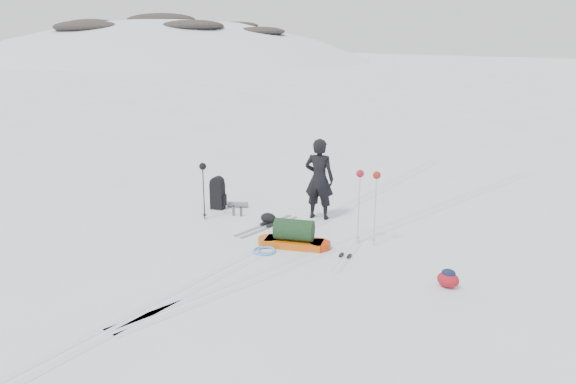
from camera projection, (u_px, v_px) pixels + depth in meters
name	position (u px, v px, depth m)	size (l,w,h in m)	color
ground	(293.00, 235.00, 12.14)	(200.00, 200.00, 0.00)	white
ski_tracks	(338.00, 230.00, 12.44)	(3.38, 17.97, 0.01)	silver
skier	(319.00, 179.00, 13.01)	(0.70, 0.46, 1.91)	black
pulk_sled	(294.00, 236.00, 11.44)	(1.57, 1.00, 0.58)	#D5590C
expedition_rucksack	(220.00, 194.00, 13.89)	(0.75, 0.76, 0.83)	black
ski_poles_black	(203.00, 173.00, 12.91)	(0.18, 0.17, 1.36)	black
ski_poles_silver	(368.00, 183.00, 11.28)	(0.49, 0.25, 1.57)	silver
touring_skis_grey	(267.00, 226.00, 12.70)	(0.34, 1.88, 0.07)	#9CA1A5
touring_skis_white	(345.00, 257.00, 10.94)	(0.67, 1.61, 0.06)	white
rope_coil	(265.00, 250.00, 11.22)	(0.56, 0.56, 0.06)	#53A1CB
small_daypack	(448.00, 278.00, 9.63)	(0.38, 0.29, 0.33)	maroon
thermos_pair	(237.00, 211.00, 13.41)	(0.26, 0.16, 0.25)	#5A5C61
stuff_sack	(268.00, 218.00, 12.88)	(0.46, 0.39, 0.24)	black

